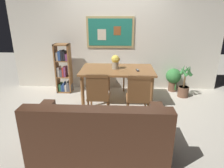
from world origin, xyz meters
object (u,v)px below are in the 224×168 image
(dining_chair_near_right, at_px, (138,94))
(potted_palm, at_px, (184,85))
(dining_chair_near_left, at_px, (98,93))
(potted_ivy, at_px, (173,78))
(dining_table, at_px, (117,73))
(bookshelf, at_px, (64,70))
(dining_chair_far_left, at_px, (103,68))
(dining_chair_far_right, at_px, (131,68))
(tv_remote, at_px, (138,70))
(flower_vase, at_px, (115,61))
(leather_couch, at_px, (99,135))

(dining_chair_near_right, relative_size, potted_palm, 1.15)
(dining_chair_near_left, relative_size, potted_ivy, 1.57)
(potted_palm, bearing_deg, dining_chair_near_left, -147.82)
(dining_table, xyz_separation_m, potted_ivy, (1.39, 0.72, -0.32))
(dining_chair_near_left, bearing_deg, bookshelf, 126.13)
(dining_table, relative_size, dining_chair_far_left, 1.69)
(dining_chair_far_left, bearing_deg, bookshelf, -163.45)
(dining_chair_far_left, xyz_separation_m, bookshelf, (-0.94, -0.28, 0.02))
(dining_chair_near_left, bearing_deg, dining_chair_far_left, 92.16)
(dining_chair_near_left, bearing_deg, dining_chair_far_right, 69.26)
(tv_remote, bearing_deg, dining_chair_near_right, -92.80)
(bookshelf, xyz_separation_m, potted_ivy, (2.72, 0.17, -0.21))
(flower_vase, height_order, tv_remote, flower_vase)
(potted_palm, relative_size, tv_remote, 4.95)
(dining_chair_near_left, height_order, tv_remote, dining_chair_near_left)
(dining_chair_near_left, xyz_separation_m, leather_couch, (0.11, -0.95, -0.23))
(dining_chair_far_right, bearing_deg, leather_couch, -101.39)
(dining_table, height_order, leather_couch, leather_couch)
(leather_couch, relative_size, potted_palm, 2.27)
(bookshelf, bearing_deg, dining_table, -22.64)
(dining_chair_near_right, relative_size, tv_remote, 5.68)
(dining_table, xyz_separation_m, leather_couch, (-0.21, -1.78, -0.35))
(dining_chair_near_right, bearing_deg, dining_chair_far_right, 91.95)
(tv_remote, bearing_deg, potted_ivy, 40.61)
(dining_chair_far_left, distance_m, flower_vase, 0.97)
(dining_chair_far_left, relative_size, dining_chair_near_left, 1.00)
(dining_chair_near_right, distance_m, tv_remote, 0.78)
(dining_chair_near_left, distance_m, flower_vase, 0.96)
(tv_remote, bearing_deg, potted_palm, 22.36)
(flower_vase, xyz_separation_m, tv_remote, (0.46, -0.12, -0.15))
(dining_chair_near_right, bearing_deg, potted_palm, 45.93)
(flower_vase, bearing_deg, dining_chair_near_left, -108.52)
(dining_chair_near_right, height_order, tv_remote, dining_chair_near_right)
(dining_chair_near_left, height_order, potted_palm, dining_chair_near_left)
(leather_couch, relative_size, flower_vase, 6.12)
(bookshelf, height_order, potted_palm, bookshelf)
(dining_chair_far_right, distance_m, bookshelf, 1.68)
(potted_palm, bearing_deg, tv_remote, -157.64)
(bookshelf, bearing_deg, potted_palm, -3.91)
(dining_chair_far_right, height_order, tv_remote, dining_chair_far_right)
(dining_chair_far_right, relative_size, bookshelf, 0.76)
(dining_chair_far_right, height_order, potted_palm, dining_chair_far_right)
(dining_chair_far_left, height_order, bookshelf, bookshelf)
(leather_couch, relative_size, tv_remote, 11.23)
(dining_table, bearing_deg, tv_remote, -15.10)
(dining_table, relative_size, potted_ivy, 2.65)
(tv_remote, bearing_deg, dining_chair_near_left, -136.01)
(tv_remote, bearing_deg, leather_couch, -110.71)
(dining_table, height_order, dining_chair_far_left, dining_chair_far_left)
(flower_vase, distance_m, tv_remote, 0.50)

